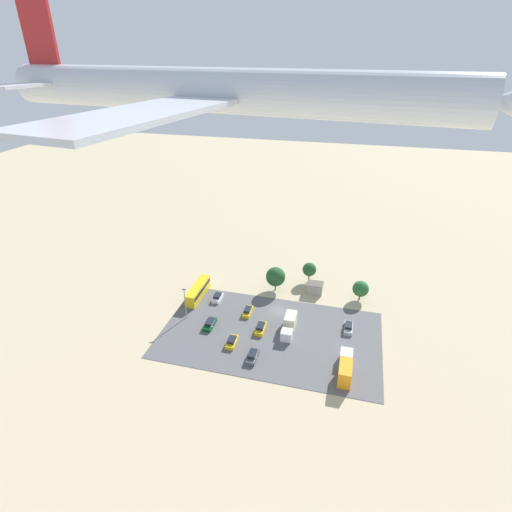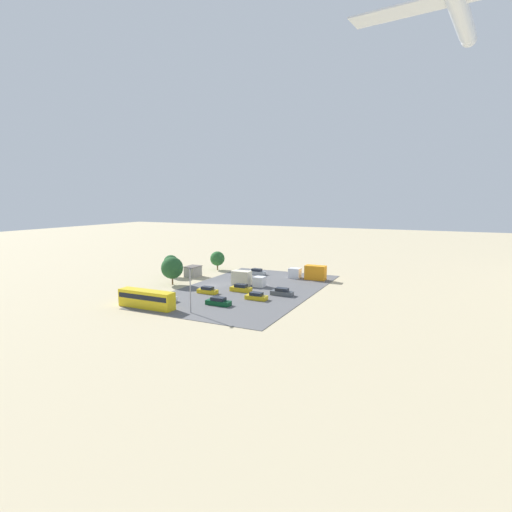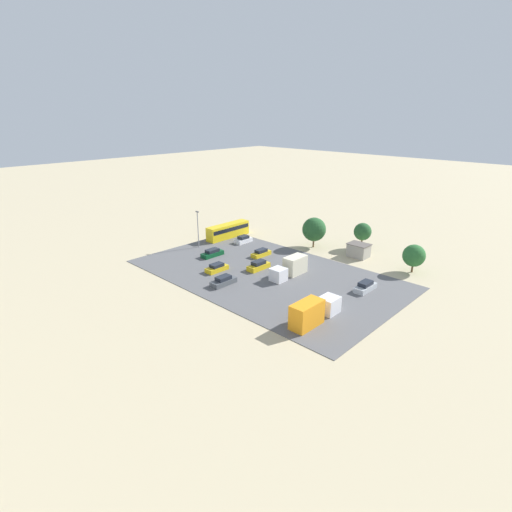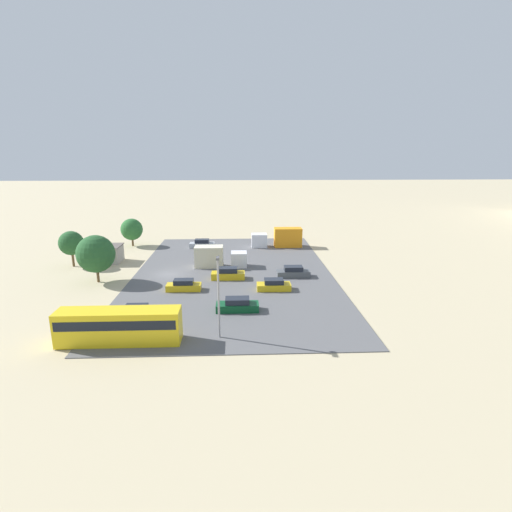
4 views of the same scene
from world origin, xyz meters
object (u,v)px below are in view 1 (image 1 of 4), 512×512
object	(u,v)px
shed_building	(315,288)
parked_truck_0	(345,368)
parked_car_5	(210,324)
parked_car_0	(253,356)
airplane	(226,91)
parked_car_6	(232,342)
bus	(198,291)
parked_car_1	(248,311)
parked_truck_1	(289,325)
parked_car_2	(261,328)
parked_car_4	(348,327)
parked_car_3	(218,297)

from	to	relation	value
shed_building	parked_truck_0	world-z (taller)	parked_truck_0
parked_car_5	parked_truck_0	size ratio (longest dim) A/B	0.51
parked_car_0	airplane	size ratio (longest dim) A/B	0.11
parked_car_5	parked_car_6	distance (m)	8.28
bus	parked_car_1	world-z (taller)	bus
parked_car_1	parked_truck_0	size ratio (longest dim) A/B	0.47
shed_building	parked_truck_1	size ratio (longest dim) A/B	0.52
parked_car_5	parked_car_1	bearing A→B (deg)	44.20
parked_car_1	parked_truck_0	world-z (taller)	parked_truck_0
parked_car_0	parked_car_6	size ratio (longest dim) A/B	1.07
parked_car_6	parked_truck_1	world-z (taller)	parked_truck_1
parked_car_6	parked_truck_1	xyz separation A→B (m)	(-11.16, -7.83, 0.89)
parked_car_1	airplane	xyz separation A→B (m)	(-11.02, 44.06, 53.43)
shed_building	parked_car_0	distance (m)	30.00
parked_car_2	parked_truck_0	distance (m)	21.42
parked_car_6	parked_car_4	bearing A→B (deg)	-154.78
parked_car_2	parked_car_5	world-z (taller)	parked_car_2
shed_building	parked_car_4	size ratio (longest dim) A/B	0.91
parked_car_1	parked_car_3	bearing A→B (deg)	157.17
parked_car_4	parked_car_5	xyz separation A→B (m)	(31.01, 6.69, -0.02)
bus	parked_car_1	xyz separation A→B (m)	(-14.42, 4.03, -1.13)
parked_car_3	airplane	bearing A→B (deg)	112.76
parked_car_0	parked_truck_0	bearing A→B (deg)	0.26
parked_car_0	parked_car_2	xyz separation A→B (m)	(0.58, -9.33, 0.04)
shed_building	parked_car_1	size ratio (longest dim) A/B	0.95
parked_car_1	airplane	bearing A→B (deg)	-75.96
parked_car_4	airplane	size ratio (longest dim) A/B	0.11
parked_car_6	airplane	distance (m)	63.51
parked_car_4	parked_truck_0	xyz separation A→B (m)	(-0.05, 14.59, 0.98)
parked_car_3	parked_car_6	xyz separation A→B (m)	(-8.74, 15.47, -0.04)
shed_building	parked_car_2	size ratio (longest dim) A/B	0.90
shed_building	airplane	distance (m)	78.20
parked_car_4	parked_car_5	distance (m)	31.72
parked_car_3	parked_car_5	size ratio (longest dim) A/B	0.86
shed_building	bus	xyz separation A→B (m)	(28.89, 9.55, 0.43)
parked_car_3	parked_truck_1	bearing A→B (deg)	159.00
parked_car_1	parked_car_5	xyz separation A→B (m)	(7.15, 6.95, 0.02)
parked_car_0	parked_truck_1	distance (m)	12.49
airplane	parked_car_3	bearing A→B (deg)	-149.57
shed_building	parked_car_5	xyz separation A→B (m)	(21.62, 20.54, -0.69)
parked_car_4	parked_truck_0	bearing A→B (deg)	-89.79
parked_car_1	parked_car_0	bearing A→B (deg)	-70.84
parked_car_3	airplane	distance (m)	74.47
parked_car_0	airplane	bearing A→B (deg)	-78.69
parked_car_0	parked_car_2	world-z (taller)	parked_car_2
parked_car_5	airplane	distance (m)	67.52
parked_car_6	parked_truck_0	size ratio (longest dim) A/B	0.47
bus	airplane	bearing A→B (deg)	117.88
airplane	shed_building	bearing A→B (deg)	-175.76
parked_car_5	airplane	bearing A→B (deg)	-63.91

